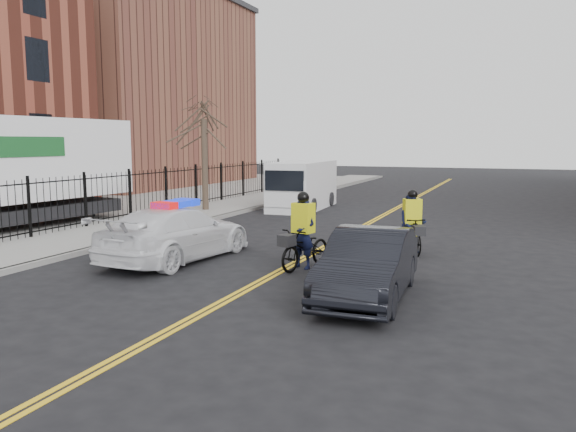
# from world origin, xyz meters

# --- Properties ---
(ground) EXTENTS (120.00, 120.00, 0.00)m
(ground) POSITION_xyz_m (0.00, 0.00, 0.00)
(ground) COLOR black
(ground) RESTS_ON ground
(center_line_left) EXTENTS (0.10, 60.00, 0.01)m
(center_line_left) POSITION_xyz_m (-0.08, 8.00, 0.01)
(center_line_left) COLOR yellow
(center_line_left) RESTS_ON ground
(center_line_right) EXTENTS (0.10, 60.00, 0.01)m
(center_line_right) POSITION_xyz_m (0.08, 8.00, 0.01)
(center_line_right) COLOR yellow
(center_line_right) RESTS_ON ground
(sidewalk) EXTENTS (3.00, 60.00, 0.15)m
(sidewalk) POSITION_xyz_m (-7.50, 8.00, 0.07)
(sidewalk) COLOR gray
(sidewalk) RESTS_ON ground
(curb) EXTENTS (0.20, 60.00, 0.15)m
(curb) POSITION_xyz_m (-6.00, 8.00, 0.07)
(curb) COLOR gray
(curb) RESTS_ON ground
(iron_fence) EXTENTS (0.12, 28.00, 2.00)m
(iron_fence) POSITION_xyz_m (-9.00, 8.00, 1.00)
(iron_fence) COLOR black
(iron_fence) RESTS_ON ground
(warehouse_far) EXTENTS (14.00, 18.00, 14.00)m
(warehouse_far) POSITION_xyz_m (-23.00, 24.00, 7.00)
(warehouse_far) COLOR brown
(warehouse_far) RESTS_ON ground
(street_tree) EXTENTS (3.20, 3.20, 4.80)m
(street_tree) POSITION_xyz_m (-7.60, 10.00, 3.53)
(street_tree) COLOR #392A21
(street_tree) RESTS_ON sidewalk
(police_cruiser) EXTENTS (2.38, 5.12, 1.61)m
(police_cruiser) POSITION_xyz_m (-3.09, 0.86, 0.73)
(police_cruiser) COLOR white
(police_cruiser) RESTS_ON ground
(dark_sedan) EXTENTS (1.70, 4.32, 1.40)m
(dark_sedan) POSITION_xyz_m (2.60, -0.84, 0.70)
(dark_sedan) COLOR black
(dark_sedan) RESTS_ON ground
(cargo_van) EXTENTS (2.29, 5.43, 2.23)m
(cargo_van) POSITION_xyz_m (-4.12, 12.99, 1.09)
(cargo_van) COLOR white
(cargo_van) RESTS_ON ground
(cyclist_near) EXTENTS (1.15, 2.08, 1.94)m
(cyclist_near) POSITION_xyz_m (0.39, 1.23, 0.67)
(cyclist_near) COLOR black
(cyclist_near) RESTS_ON ground
(cyclist_far) EXTENTS (1.26, 1.85, 1.83)m
(cyclist_far) POSITION_xyz_m (2.59, 4.17, 0.72)
(cyclist_far) COLOR black
(cyclist_far) RESTS_ON ground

